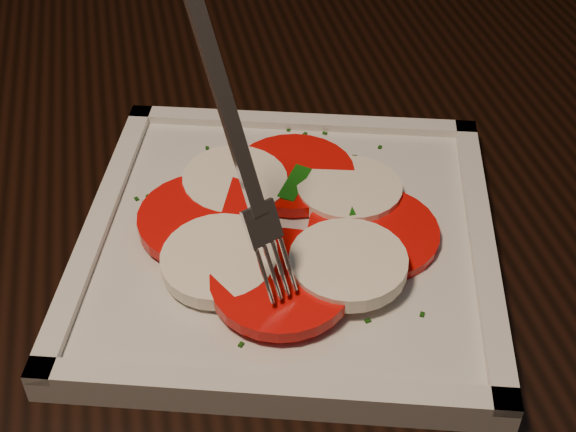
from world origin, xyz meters
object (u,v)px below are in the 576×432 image
at_px(chair, 190,6).
at_px(fork, 226,133).
at_px(table, 194,286).
at_px(plate, 288,242).

bearing_deg(chair, fork, -94.03).
distance_m(table, plate, 0.14).
bearing_deg(plate, chair, 88.02).
bearing_deg(fork, plate, 7.47).
relative_size(table, plate, 4.62).
bearing_deg(table, plate, -53.12).
height_order(table, fork, fork).
xyz_separation_m(chair, fork, (-0.07, -0.83, 0.33)).
bearing_deg(table, chair, 83.21).
distance_m(chair, plate, 0.84).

